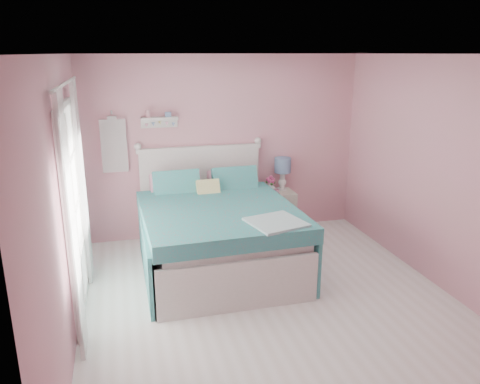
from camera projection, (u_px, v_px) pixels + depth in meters
name	position (u px, v px, depth m)	size (l,w,h in m)	color
floor	(272.00, 303.00, 5.07)	(4.50, 4.50, 0.00)	silver
room_shell	(275.00, 161.00, 4.62)	(4.50, 4.50, 4.50)	pink
bed	(217.00, 233.00, 5.87)	(1.86, 2.33, 1.34)	silver
nightstand	(279.00, 212.00, 7.04)	(0.44, 0.43, 0.63)	beige
table_lamp	(283.00, 168.00, 6.96)	(0.24, 0.24, 0.49)	white
vase	(271.00, 187.00, 6.94)	(0.13, 0.13, 0.14)	white
teacup	(276.00, 192.00, 6.81)	(0.09, 0.09, 0.07)	#CE8AA2
roses	(271.00, 180.00, 6.90)	(0.14, 0.11, 0.12)	#CC457E
wall_shelf	(159.00, 120.00, 6.38)	(0.50, 0.15, 0.25)	silver
hanging_dress	(114.00, 146.00, 6.32)	(0.34, 0.03, 0.72)	white
french_door	(74.00, 213.00, 4.66)	(0.04, 1.32, 2.16)	silver
curtain_near	(72.00, 229.00, 3.95)	(0.04, 0.40, 2.32)	white
curtain_far	(82.00, 183.00, 5.33)	(0.04, 0.40, 2.32)	white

